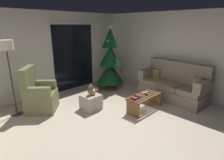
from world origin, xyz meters
TOP-DOWN VIEW (x-y plane):
  - ground_plane at (0.00, 0.00)m, footprint 7.00×7.00m
  - wall_back at (0.00, 3.06)m, footprint 5.72×0.12m
  - wall_right at (2.86, 0.00)m, footprint 0.12×6.00m
  - patio_door_frame at (0.89, 2.99)m, footprint 1.60×0.02m
  - patio_door_glass at (0.89, 2.97)m, footprint 1.50×0.02m
  - couch at (2.32, 0.09)m, footprint 0.92×1.99m
  - coffee_table at (1.12, 0.23)m, footprint 1.10×0.40m
  - remote_black at (1.14, 0.23)m, footprint 0.11×0.16m
  - remote_white at (1.25, 0.31)m, footprint 0.16×0.08m
  - book_stack at (0.78, 0.26)m, footprint 0.24×0.21m
  - cell_phone at (0.78, 0.25)m, footprint 0.09×0.15m
  - christmas_tree at (1.67, 2.04)m, footprint 0.92×0.93m
  - armchair at (-0.78, 2.10)m, footprint 0.97×0.97m
  - floor_lamp at (-1.29, 2.32)m, footprint 0.32×0.32m
  - ottoman at (0.17, 1.24)m, footprint 0.44×0.44m
  - teddy_bear_chestnut at (0.18, 1.23)m, footprint 0.21×0.21m
  - teddy_bear_honey_by_tree at (0.89, 1.83)m, footprint 0.21×0.21m

SIDE VIEW (x-z plane):
  - ground_plane at x=0.00m, z-range 0.00..0.00m
  - teddy_bear_honey_by_tree at x=0.89m, z-range -0.02..0.26m
  - ottoman at x=0.17m, z-range 0.00..0.39m
  - coffee_table at x=1.12m, z-range 0.07..0.46m
  - couch at x=2.32m, z-range -0.14..0.94m
  - armchair at x=-0.78m, z-range -0.16..0.97m
  - remote_black at x=1.14m, z-range 0.40..0.42m
  - remote_white at x=1.25m, z-range 0.40..0.42m
  - book_stack at x=0.78m, z-range 0.40..0.45m
  - cell_phone at x=0.78m, z-range 0.45..0.46m
  - teddy_bear_chestnut at x=0.18m, z-range 0.36..0.65m
  - christmas_tree at x=1.67m, z-range -0.12..1.98m
  - patio_door_glass at x=0.89m, z-range 0.00..2.10m
  - patio_door_frame at x=0.89m, z-range 0.00..2.20m
  - wall_back at x=0.00m, z-range 0.00..2.50m
  - wall_right at x=2.86m, z-range 0.00..2.50m
  - floor_lamp at x=-1.29m, z-range 0.61..2.40m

